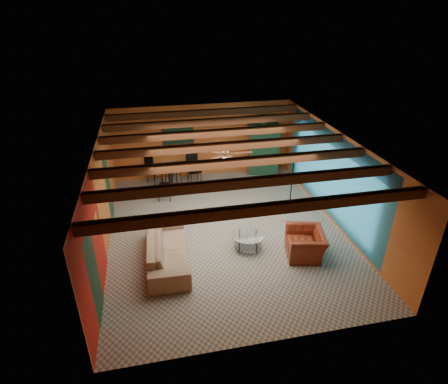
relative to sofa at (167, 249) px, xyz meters
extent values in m
cube|color=gray|center=(1.72, 1.06, -0.37)|extent=(6.50, 8.00, 0.01)
cube|color=silver|center=(1.72, 1.06, 2.33)|extent=(6.50, 8.00, 0.01)
cube|color=#C5662D|center=(1.72, 5.06, 0.98)|extent=(6.50, 0.02, 2.70)
cube|color=#A81C12|center=(-1.53, 1.06, 0.98)|extent=(0.02, 8.00, 2.70)
cube|color=teal|center=(4.97, 1.06, 0.98)|extent=(0.02, 8.00, 2.70)
imported|color=#91745D|center=(0.00, 0.00, 0.00)|extent=(1.06, 2.54, 0.73)
imported|color=maroon|center=(3.50, -0.47, -0.02)|extent=(1.14, 1.24, 0.69)
cube|color=maroon|center=(3.92, 4.76, 0.58)|extent=(1.18, 0.78, 1.89)
cube|color=black|center=(0.82, 5.02, 1.28)|extent=(1.05, 0.03, 0.65)
imported|color=#26661E|center=(3.92, 4.76, 1.77)|extent=(0.52, 0.47, 0.50)
imported|color=orange|center=(0.43, 4.14, 0.88)|extent=(0.22, 0.22, 0.19)
camera|label=1|loc=(-0.15, -7.59, 5.47)|focal=29.23mm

